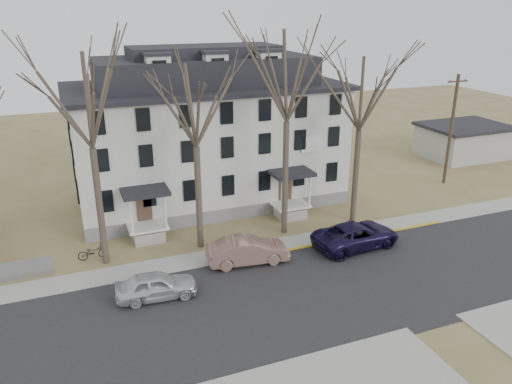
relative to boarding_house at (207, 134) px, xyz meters
name	(u,v)px	position (x,y,z in m)	size (l,w,h in m)	color
ground	(345,310)	(2.00, -17.95, -5.38)	(120.00, 120.00, 0.00)	olive
main_road	(326,291)	(2.00, -15.95, -5.38)	(120.00, 10.00, 0.04)	#27272A
far_sidewalk	(282,245)	(2.00, -9.95, -5.38)	(120.00, 2.00, 0.08)	#A09F97
yellow_curb	(354,239)	(7.00, -10.85, -5.38)	(14.00, 0.25, 0.06)	gold
boarding_house	(207,134)	(0.00, 0.00, 0.00)	(20.80, 12.36, 12.05)	slate
distant_building	(464,141)	(28.00, 2.05, -3.70)	(8.50, 6.50, 3.35)	#A09F97
tree_far_left	(86,94)	(-9.00, -8.15, 4.96)	(8.40, 8.40, 13.72)	#473B31
tree_mid_left	(194,100)	(-3.00, -8.15, 4.22)	(7.80, 7.80, 12.74)	#473B31
tree_center	(288,70)	(3.00, -8.15, 5.71)	(9.00, 9.00, 14.70)	#473B31
tree_mid_right	(362,89)	(8.50, -8.15, 4.22)	(7.80, 7.80, 12.74)	#473B31
utility_pole_far	(451,129)	(20.50, -3.95, -0.47)	(2.00, 0.28, 9.50)	#3D3023
car_silver	(156,286)	(-6.83, -13.24, -4.64)	(1.74, 4.32, 1.47)	silver
car_tan	(248,251)	(-0.91, -11.38, -4.56)	(1.73, 4.97, 1.64)	#876256
car_navy	(356,236)	(6.40, -11.94, -4.57)	(2.69, 5.84, 1.62)	black
bicycle_left	(93,252)	(-9.68, -7.45, -4.90)	(0.64, 1.84, 0.97)	black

